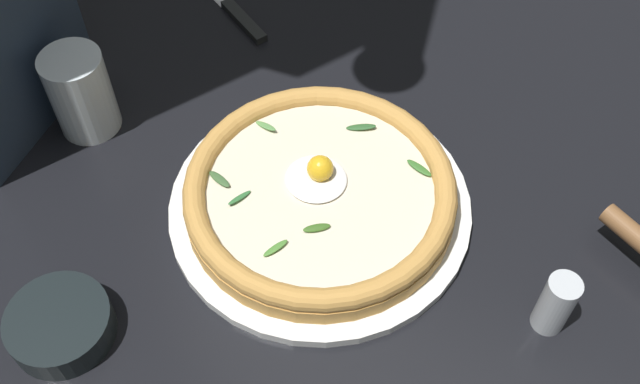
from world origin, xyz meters
name	(u,v)px	position (x,y,z in m)	size (l,w,h in m)	color
ground_plane	(358,224)	(0.00, 0.00, -0.01)	(2.40, 2.40, 0.03)	black
pizza_plate	(320,206)	(0.04, 0.01, 0.01)	(0.33, 0.33, 0.01)	white
pizza	(320,192)	(0.04, 0.01, 0.03)	(0.29, 0.29, 0.05)	gold
side_bowl	(60,325)	(0.17, 0.27, 0.02)	(0.10, 0.10, 0.03)	black
table_knife	(231,8)	(0.32, -0.20, 0.00)	(0.22, 0.11, 0.01)	silver
drinking_glass	(83,98)	(0.34, 0.05, 0.04)	(0.07, 0.07, 0.10)	silver
pepper_shaker	(556,304)	(-0.22, 0.01, 0.04)	(0.03, 0.03, 0.07)	silver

